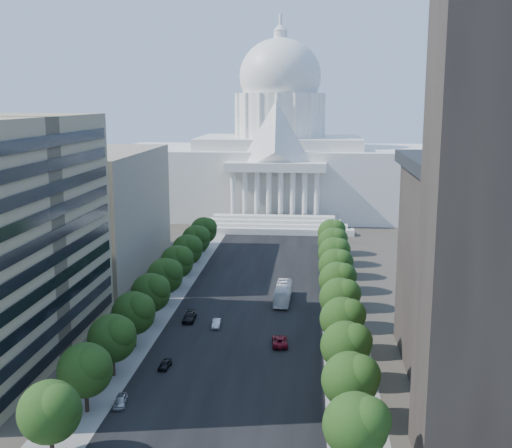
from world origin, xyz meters
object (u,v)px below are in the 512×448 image
(car_dark_a, at_px, (165,364))
(car_parked, at_px, (120,401))
(city_bus, at_px, (283,293))
(car_silver, at_px, (217,323))
(car_red, at_px, (280,341))
(car_dark_b, at_px, (189,317))

(car_dark_a, bearing_deg, car_parked, -98.10)
(car_dark_a, distance_m, city_bus, 40.36)
(car_silver, distance_m, city_bus, 20.53)
(car_dark_a, xyz_separation_m, car_red, (17.93, 11.49, 0.16))
(car_dark_a, bearing_deg, car_silver, 80.80)
(car_dark_b, relative_size, car_parked, 1.34)
(car_dark_a, height_order, car_silver, car_silver)
(city_bus, bearing_deg, car_parked, -111.05)
(car_dark_a, distance_m, car_dark_b, 22.49)
(car_dark_b, xyz_separation_m, car_parked, (-2.99, -35.68, -0.10))
(car_silver, bearing_deg, car_parked, -107.30)
(car_silver, height_order, car_dark_b, car_dark_b)
(car_parked, distance_m, city_bus, 53.78)
(car_dark_a, relative_size, city_bus, 0.28)
(car_silver, height_order, city_bus, city_bus)
(car_dark_b, distance_m, city_bus, 22.51)
(car_red, bearing_deg, car_silver, -38.17)
(car_red, relative_size, city_bus, 0.44)
(car_parked, bearing_deg, car_red, 42.37)
(car_dark_b, height_order, car_parked, car_dark_b)
(car_silver, bearing_deg, car_red, -35.70)
(car_red, bearing_deg, car_parked, 44.39)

